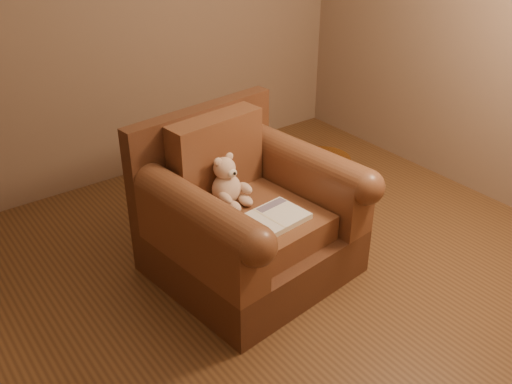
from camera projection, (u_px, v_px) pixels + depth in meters
floor at (287, 293)px, 3.43m from camera, size 4.00×4.00×0.00m
armchair at (246, 217)px, 3.48m from camera, size 1.18×1.13×0.97m
teddy_bear at (228, 185)px, 3.40m from camera, size 0.23×0.26×0.31m
guidebook at (269, 221)px, 3.24m from camera, size 0.47×0.31×0.04m
side_table at (321, 188)px, 3.99m from camera, size 0.37×0.37×0.52m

